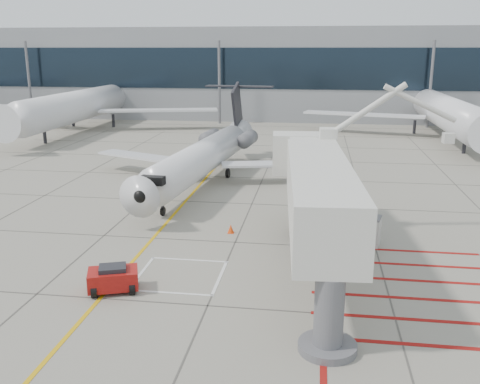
# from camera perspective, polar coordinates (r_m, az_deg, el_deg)

# --- Properties ---
(ground_plane) EXTENTS (260.00, 260.00, 0.00)m
(ground_plane) POSITION_cam_1_polar(r_m,az_deg,el_deg) (27.53, -1.80, -8.27)
(ground_plane) COLOR gray
(ground_plane) RESTS_ON ground
(regional_jet) EXTENTS (25.36, 30.63, 7.47)m
(regional_jet) POSITION_cam_1_polar(r_m,az_deg,el_deg) (41.66, -4.96, 5.11)
(regional_jet) COLOR silver
(regional_jet) RESTS_ON ground_plane
(jet_bridge) EXTENTS (10.35, 19.62, 7.61)m
(jet_bridge) POSITION_cam_1_polar(r_m,az_deg,el_deg) (25.52, 8.41, -1.25)
(jet_bridge) COLOR silver
(jet_bridge) RESTS_ON ground_plane
(pushback_tug) EXTENTS (2.59, 2.08, 1.31)m
(pushback_tug) POSITION_cam_1_polar(r_m,az_deg,el_deg) (25.66, -13.38, -8.90)
(pushback_tug) COLOR #A2130F
(pushback_tug) RESTS_ON ground_plane
(baggage_cart) EXTENTS (1.95, 1.59, 1.07)m
(baggage_cart) POSITION_cam_1_polar(r_m,az_deg,el_deg) (31.83, 7.83, -4.09)
(baggage_cart) COLOR #59585D
(baggage_cart) RESTS_ON ground_plane
(ground_power_unit) EXTENTS (2.35, 1.71, 1.67)m
(ground_power_unit) POSITION_cam_1_polar(r_m,az_deg,el_deg) (31.53, 12.79, -3.94)
(ground_power_unit) COLOR beige
(ground_power_unit) RESTS_ON ground_plane
(cone_nose) EXTENTS (0.39, 0.39, 0.54)m
(cone_nose) POSITION_cam_1_polar(r_m,az_deg,el_deg) (32.65, -0.99, -3.93)
(cone_nose) COLOR #EB400C
(cone_nose) RESTS_ON ground_plane
(cone_side) EXTENTS (0.36, 0.36, 0.50)m
(cone_side) POSITION_cam_1_polar(r_m,az_deg,el_deg) (34.30, 6.92, -3.13)
(cone_side) COLOR #E0400B
(cone_side) RESTS_ON ground_plane
(terminal_building) EXTENTS (180.00, 28.00, 14.00)m
(terminal_building) POSITION_cam_1_polar(r_m,az_deg,el_deg) (95.12, 11.82, 12.42)
(terminal_building) COLOR gray
(terminal_building) RESTS_ON ground_plane
(terminal_glass_band) EXTENTS (180.00, 0.10, 6.00)m
(terminal_glass_band) POSITION_cam_1_polar(r_m,az_deg,el_deg) (81.07, 12.43, 12.69)
(terminal_glass_band) COLOR black
(terminal_glass_band) RESTS_ON ground_plane
(bg_aircraft_b) EXTENTS (36.35, 40.38, 12.12)m
(bg_aircraft_b) POSITION_cam_1_polar(r_m,az_deg,el_deg) (77.85, -16.25, 10.93)
(bg_aircraft_b) COLOR silver
(bg_aircraft_b) RESTS_ON ground_plane
(bg_aircraft_c) EXTENTS (34.99, 38.88, 11.66)m
(bg_aircraft_c) POSITION_cam_1_polar(r_m,az_deg,el_deg) (72.77, 20.98, 10.11)
(bg_aircraft_c) COLOR silver
(bg_aircraft_c) RESTS_ON ground_plane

